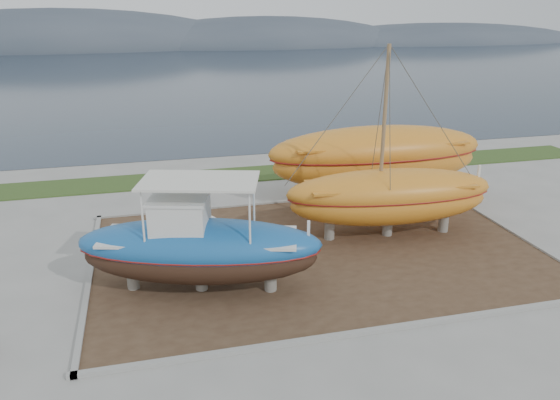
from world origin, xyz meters
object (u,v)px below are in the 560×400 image
object	(u,v)px
blue_caique	(199,236)
orange_bare_hull	(376,164)
white_dinghy	(176,231)
orange_sailboat	(393,145)

from	to	relation	value
blue_caique	orange_bare_hull	bearing A→B (deg)	53.11
blue_caique	orange_bare_hull	xyz separation A→B (m)	(9.99, 7.60, -0.20)
white_dinghy	blue_caique	bearing A→B (deg)	-89.55
orange_sailboat	blue_caique	bearing A→B (deg)	-156.43
white_dinghy	orange_sailboat	bearing A→B (deg)	-16.35
orange_sailboat	orange_bare_hull	xyz separation A→B (m)	(1.41, 4.70, -2.24)
white_dinghy	orange_sailboat	distance (m)	9.95
orange_sailboat	orange_bare_hull	world-z (taller)	orange_sailboat
orange_bare_hull	orange_sailboat	bearing A→B (deg)	-105.36
blue_caique	white_dinghy	bearing A→B (deg)	113.57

